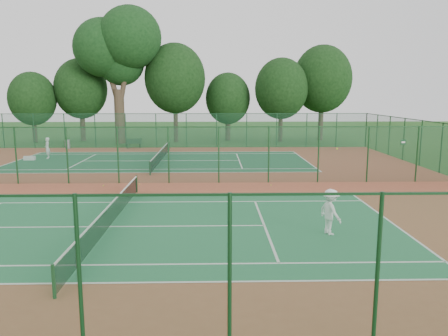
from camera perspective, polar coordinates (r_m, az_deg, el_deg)
The scene contains 19 objects.
ground at distance 27.38m, azimuth -10.39°, elevation -1.96°, with size 120.00×120.00×0.00m, color #275A1C.
red_pad at distance 27.38m, azimuth -10.39°, elevation -1.95°, with size 40.00×36.00×0.01m, color brown.
court_near at distance 18.81m, azimuth -14.65°, elevation -7.43°, with size 23.77×10.97×0.01m, color #216A41.
court_far at distance 36.16m, azimuth -8.19°, elevation 0.94°, with size 23.77×10.97×0.01m, color #1B5531.
fence_north at distance 44.85m, azimuth -6.90°, elevation 4.89°, with size 40.00×0.09×3.50m.
fence_south at distance 10.20m, azimuth -26.85°, elevation -12.59°, with size 40.00×0.09×3.50m.
fence_divider at distance 27.09m, azimuth -10.50°, elevation 1.70°, with size 40.00×0.09×3.50m.
tennis_net_near at distance 18.66m, azimuth -14.71°, elevation -5.87°, with size 0.10×12.90×0.97m.
tennis_net_far at distance 36.08m, azimuth -8.21°, elevation 1.77°, with size 0.10×12.90×0.97m.
player_near at distance 17.53m, azimuth 13.74°, elevation -5.58°, with size 1.16×0.67×1.79m, color white.
player_far at distance 39.94m, azimuth -22.07°, elevation 2.44°, with size 0.65×0.42×1.77m, color silver.
trash_bin at distance 46.58m, azimuth -19.75°, elevation 2.95°, with size 0.49×0.49×0.88m, color slate.
bench at distance 44.99m, azimuth -11.69°, elevation 3.18°, with size 1.64×0.95×0.98m.
kit_bag at distance 39.55m, azimuth -24.07°, elevation 1.18°, with size 0.90×0.34×0.34m, color silver.
stray_ball_a at distance 26.89m, azimuth -10.99°, elevation -2.09°, with size 0.07×0.07×0.07m, color yellow.
stray_ball_b at distance 26.31m, azimuth 6.16°, elevation -2.23°, with size 0.07×0.07×0.07m, color #B1C12C.
stray_ball_c at distance 26.98m, azimuth -15.48°, elevation -2.23°, with size 0.07×0.07×0.07m, color #B5D431.
big_tree at distance 50.12m, azimuth -13.65°, elevation 15.11°, with size 9.58×7.01×14.71m.
evergreen_row at distance 51.17m, azimuth -5.64°, elevation 3.52°, with size 39.00×5.00×12.00m, color black, non-canonical shape.
Camera 1 is at (4.29, -26.49, 5.45)m, focal length 35.00 mm.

